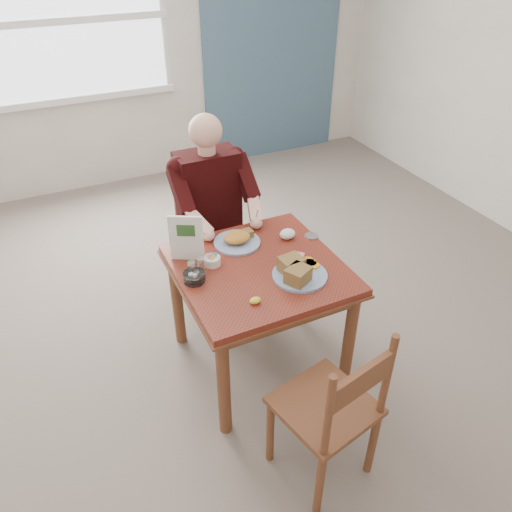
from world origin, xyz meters
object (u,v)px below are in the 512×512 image
near_plate (297,271)px  diner (212,202)px  table (259,282)px  far_plate (238,239)px  chair_far (210,238)px  chair_near (332,410)px

near_plate → diner: bearing=99.2°
table → far_plate: (-0.01, 0.26, 0.14)m
chair_far → diner: diner is taller
chair_far → chair_near: bearing=-91.0°
table → far_plate: size_ratio=3.03×
chair_far → diner: size_ratio=0.69×
chair_near → table: bearing=88.1°
chair_near → far_plate: 1.15m
chair_far → chair_near: size_ratio=1.00×
near_plate → far_plate: size_ratio=1.26×
chair_near → near_plate: bearing=75.6°
chair_near → diner: (0.03, 1.55, 0.33)m
table → diner: bearing=90.0°
chair_near → far_plate: (0.01, 1.11, 0.30)m
chair_far → diner: (0.00, -0.09, 0.33)m
table → chair_far: size_ratio=0.97×
chair_near → far_plate: bearing=89.3°
chair_far → near_plate: chair_far is taller
chair_near → near_plate: 0.75m
chair_far → near_plate: (0.14, -0.98, 0.31)m
diner → near_plate: bearing=-80.8°
chair_near → near_plate: size_ratio=2.48×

